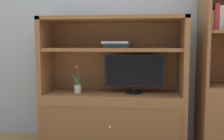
{
  "coord_description": "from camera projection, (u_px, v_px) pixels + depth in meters",
  "views": [
    {
      "loc": [
        0.29,
        -2.3,
        1.11
      ],
      "look_at": [
        0.0,
        0.35,
        0.85
      ],
      "focal_mm": 40.88,
      "sensor_mm": 36.0,
      "label": 1
    }
  ],
  "objects": [
    {
      "name": "bookshelf_tall",
      "position": [
        222.0,
        92.0,
        2.63
      ],
      "size": [
        0.44,
        0.48,
        1.89
      ],
      "color": "brown",
      "rests_on": "ground_plane"
    },
    {
      "name": "painted_rear_wall",
      "position": [
        116.0,
        20.0,
        3.02
      ],
      "size": [
        6.0,
        0.1,
        2.8
      ],
      "primitive_type": "cube",
      "color": "#9EA8B2",
      "rests_on": "ground_plane"
    },
    {
      "name": "magazine_stack",
      "position": [
        117.0,
        45.0,
        2.69
      ],
      "size": [
        0.29,
        0.34,
        0.07
      ],
      "color": "teal",
      "rests_on": "media_console"
    },
    {
      "name": "upright_book_row",
      "position": [
        221.0,
        19.0,
        2.56
      ],
      "size": [
        0.25,
        0.18,
        0.27
      ],
      "color": "#A56638",
      "rests_on": "bookshelf_tall"
    },
    {
      "name": "potted_plant",
      "position": [
        78.0,
        88.0,
        2.73
      ],
      "size": [
        0.12,
        0.1,
        0.3
      ],
      "color": "beige",
      "rests_on": "media_console"
    },
    {
      "name": "tv_monitor",
      "position": [
        134.0,
        72.0,
        2.69
      ],
      "size": [
        0.63,
        0.18,
        0.41
      ],
      "color": "black",
      "rests_on": "media_console"
    },
    {
      "name": "media_console",
      "position": [
        113.0,
        105.0,
        2.77
      ],
      "size": [
        1.51,
        0.5,
        1.4
      ],
      "color": "brown",
      "rests_on": "ground_plane"
    }
  ]
}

